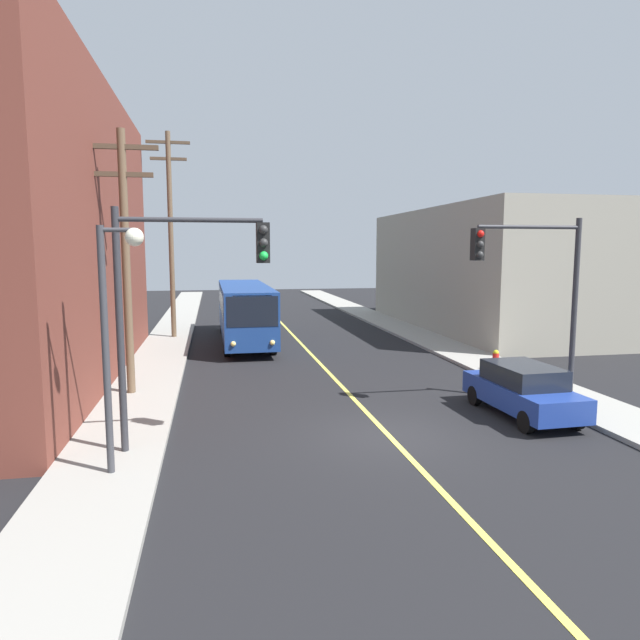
{
  "coord_description": "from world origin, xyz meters",
  "views": [
    {
      "loc": [
        -4.69,
        -14.52,
        5.11
      ],
      "look_at": [
        0.0,
        10.21,
        2.0
      ],
      "focal_mm": 31.64,
      "sensor_mm": 36.0,
      "label": 1
    }
  ],
  "objects_px": {
    "street_lamp_left": "(115,314)",
    "fire_hydrant": "(496,359)",
    "parked_car_blue": "(523,390)",
    "traffic_signal_left_corner": "(184,284)",
    "city_bus": "(244,310)",
    "utility_pole_mid": "(171,227)",
    "utility_pole_near": "(126,250)",
    "traffic_signal_right_corner": "(533,276)"
  },
  "relations": [
    {
      "from": "utility_pole_near",
      "to": "traffic_signal_left_corner",
      "type": "xyz_separation_m",
      "value": [
        2.2,
        -6.06,
        -0.83
      ]
    },
    {
      "from": "utility_pole_near",
      "to": "utility_pole_mid",
      "type": "xyz_separation_m",
      "value": [
        0.61,
        13.07,
        1.32
      ]
    },
    {
      "from": "street_lamp_left",
      "to": "city_bus",
      "type": "bearing_deg",
      "value": 78.47
    },
    {
      "from": "utility_pole_mid",
      "to": "fire_hydrant",
      "type": "height_order",
      "value": "utility_pole_mid"
    },
    {
      "from": "utility_pole_mid",
      "to": "fire_hydrant",
      "type": "relative_size",
      "value": 13.75
    },
    {
      "from": "city_bus",
      "to": "traffic_signal_left_corner",
      "type": "height_order",
      "value": "traffic_signal_left_corner"
    },
    {
      "from": "parked_car_blue",
      "to": "traffic_signal_right_corner",
      "type": "relative_size",
      "value": 0.74
    },
    {
      "from": "parked_car_blue",
      "to": "traffic_signal_left_corner",
      "type": "relative_size",
      "value": 0.74
    },
    {
      "from": "parked_car_blue",
      "to": "traffic_signal_left_corner",
      "type": "height_order",
      "value": "traffic_signal_left_corner"
    },
    {
      "from": "parked_car_blue",
      "to": "city_bus",
      "type": "bearing_deg",
      "value": 115.55
    },
    {
      "from": "traffic_signal_right_corner",
      "to": "parked_car_blue",
      "type": "bearing_deg",
      "value": -129.0
    },
    {
      "from": "utility_pole_mid",
      "to": "fire_hydrant",
      "type": "xyz_separation_m",
      "value": [
        13.85,
        -11.94,
        -5.87
      ]
    },
    {
      "from": "city_bus",
      "to": "utility_pole_mid",
      "type": "relative_size",
      "value": 1.05
    },
    {
      "from": "traffic_signal_right_corner",
      "to": "utility_pole_near",
      "type": "bearing_deg",
      "value": 163.88
    },
    {
      "from": "parked_car_blue",
      "to": "traffic_signal_right_corner",
      "type": "bearing_deg",
      "value": 51.0
    },
    {
      "from": "traffic_signal_right_corner",
      "to": "street_lamp_left",
      "type": "bearing_deg",
      "value": -163.36
    },
    {
      "from": "utility_pole_near",
      "to": "traffic_signal_right_corner",
      "type": "xyz_separation_m",
      "value": [
        13.02,
        -3.76,
        -0.83
      ]
    },
    {
      "from": "traffic_signal_right_corner",
      "to": "fire_hydrant",
      "type": "height_order",
      "value": "traffic_signal_right_corner"
    },
    {
      "from": "parked_car_blue",
      "to": "utility_pole_mid",
      "type": "bearing_deg",
      "value": 123.16
    },
    {
      "from": "traffic_signal_left_corner",
      "to": "fire_hydrant",
      "type": "relative_size",
      "value": 7.14
    },
    {
      "from": "city_bus",
      "to": "parked_car_blue",
      "type": "bearing_deg",
      "value": -64.45
    },
    {
      "from": "street_lamp_left",
      "to": "fire_hydrant",
      "type": "distance_m",
      "value": 16.44
    },
    {
      "from": "city_bus",
      "to": "street_lamp_left",
      "type": "bearing_deg",
      "value": -101.53
    },
    {
      "from": "city_bus",
      "to": "fire_hydrant",
      "type": "distance_m",
      "value": 14.2
    },
    {
      "from": "traffic_signal_left_corner",
      "to": "street_lamp_left",
      "type": "xyz_separation_m",
      "value": [
        -1.42,
        -1.36,
        -0.56
      ]
    },
    {
      "from": "city_bus",
      "to": "fire_hydrant",
      "type": "xyz_separation_m",
      "value": [
        9.86,
        -10.14,
        -1.23
      ]
    },
    {
      "from": "utility_pole_mid",
      "to": "fire_hydrant",
      "type": "distance_m",
      "value": 19.2
    },
    {
      "from": "city_bus",
      "to": "utility_pole_mid",
      "type": "bearing_deg",
      "value": 155.68
    },
    {
      "from": "parked_car_blue",
      "to": "street_lamp_left",
      "type": "bearing_deg",
      "value": -166.76
    },
    {
      "from": "city_bus",
      "to": "utility_pole_mid",
      "type": "xyz_separation_m",
      "value": [
        -3.98,
        1.8,
        4.63
      ]
    },
    {
      "from": "traffic_signal_right_corner",
      "to": "fire_hydrant",
      "type": "relative_size",
      "value": 7.14
    },
    {
      "from": "city_bus",
      "to": "traffic_signal_left_corner",
      "type": "relative_size",
      "value": 2.03
    },
    {
      "from": "traffic_signal_left_corner",
      "to": "traffic_signal_right_corner",
      "type": "bearing_deg",
      "value": 11.98
    },
    {
      "from": "street_lamp_left",
      "to": "fire_hydrant",
      "type": "xyz_separation_m",
      "value": [
        13.68,
        8.55,
        -3.16
      ]
    },
    {
      "from": "city_bus",
      "to": "utility_pole_mid",
      "type": "height_order",
      "value": "utility_pole_mid"
    },
    {
      "from": "traffic_signal_left_corner",
      "to": "utility_pole_near",
      "type": "bearing_deg",
      "value": 109.94
    },
    {
      "from": "city_bus",
      "to": "traffic_signal_left_corner",
      "type": "distance_m",
      "value": 17.67
    },
    {
      "from": "utility_pole_mid",
      "to": "street_lamp_left",
      "type": "distance_m",
      "value": 20.67
    },
    {
      "from": "parked_car_blue",
      "to": "traffic_signal_right_corner",
      "type": "xyz_separation_m",
      "value": [
        0.78,
        0.96,
        3.46
      ]
    },
    {
      "from": "traffic_signal_left_corner",
      "to": "utility_pole_mid",
      "type": "bearing_deg",
      "value": 94.74
    },
    {
      "from": "utility_pole_near",
      "to": "fire_hydrant",
      "type": "relative_size",
      "value": 10.71
    },
    {
      "from": "fire_hydrant",
      "to": "utility_pole_mid",
      "type": "bearing_deg",
      "value": 139.22
    }
  ]
}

